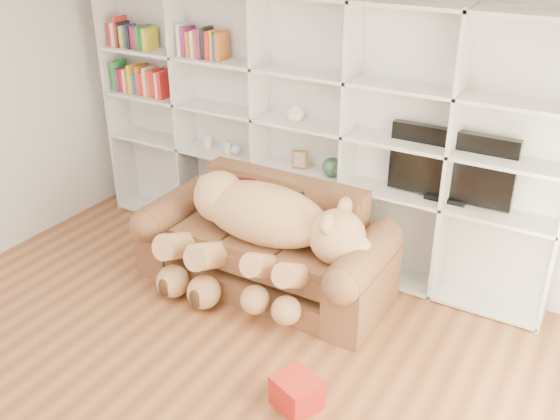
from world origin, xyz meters
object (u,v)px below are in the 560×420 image
Objects in this scene: teddy_bear at (259,229)px; gift_box at (297,393)px; tv at (451,166)px; sofa at (266,249)px.

gift_box is (0.91, -1.00, -0.53)m from teddy_bear.
teddy_bear is at bearing -146.12° from tv.
sofa is at bearing 103.12° from teddy_bear.
teddy_bear is (0.05, -0.18, 0.30)m from sofa.
teddy_bear is 1.71× the size of tv.
tv reaches higher than gift_box.
tv is (0.36, 1.86, 1.04)m from gift_box.
sofa is 0.35m from teddy_bear.
teddy_bear reaches higher than gift_box.
gift_box is 0.28× the size of tv.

